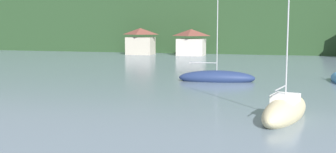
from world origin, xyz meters
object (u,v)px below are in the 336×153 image
object	(u,v)px
sailboat_far_1	(217,78)
sailboat_mid_2	(285,111)
shore_building_west	(140,42)
shore_building_westcentral	(191,43)

from	to	relation	value
sailboat_far_1	sailboat_mid_2	world-z (taller)	sailboat_mid_2
shore_building_west	shore_building_westcentral	size ratio (longest dim) A/B	1.00
sailboat_mid_2	shore_building_westcentral	bearing A→B (deg)	32.28
shore_building_west	shore_building_westcentral	bearing A→B (deg)	0.25
sailboat_mid_2	sailboat_far_1	bearing A→B (deg)	36.80
shore_building_west	sailboat_far_1	size ratio (longest dim) A/B	0.52
shore_building_west	sailboat_mid_2	xyz separation A→B (m)	(30.67, -58.05, -2.32)
sailboat_far_1	shore_building_westcentral	bearing A→B (deg)	98.55
shore_building_west	shore_building_westcentral	world-z (taller)	shore_building_west
shore_building_westcentral	sailboat_far_1	xyz separation A→B (m)	(11.95, -40.73, -2.33)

